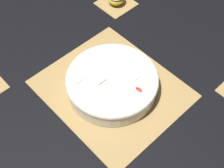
{
  "coord_description": "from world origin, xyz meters",
  "views": [
    {
      "loc": [
        0.43,
        -0.4,
        0.83
      ],
      "look_at": [
        0.0,
        0.0,
        0.03
      ],
      "focal_mm": 50.0,
      "sensor_mm": 36.0,
      "label": 1
    }
  ],
  "objects": [
    {
      "name": "fruit_salad_bowl",
      "position": [
        -0.0,
        -0.0,
        0.04
      ],
      "size": [
        0.29,
        0.29,
        0.06
      ],
      "color": "silver",
      "rests_on": "bamboo_mat_center"
    },
    {
      "name": "coaster_mat_far_left",
      "position": [
        -0.3,
        0.3,
        0.0
      ],
      "size": [
        0.13,
        0.13,
        0.01
      ],
      "color": "#A8844C",
      "rests_on": "ground_plane"
    },
    {
      "name": "bamboo_mat_center",
      "position": [
        0.0,
        0.0,
        0.0
      ],
      "size": [
        0.44,
        0.38,
        0.01
      ],
      "color": "#A8844C",
      "rests_on": "ground_plane"
    },
    {
      "name": "ground_plane",
      "position": [
        0.0,
        0.0,
        0.0
      ],
      "size": [
        6.0,
        6.0,
        0.0
      ],
      "primitive_type": "plane",
      "color": "black"
    }
  ]
}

